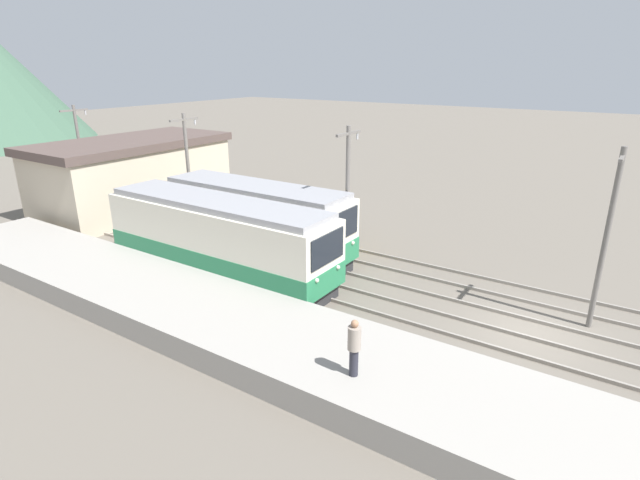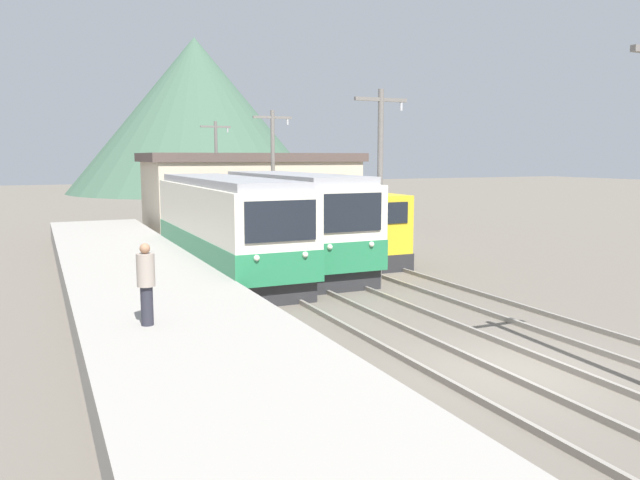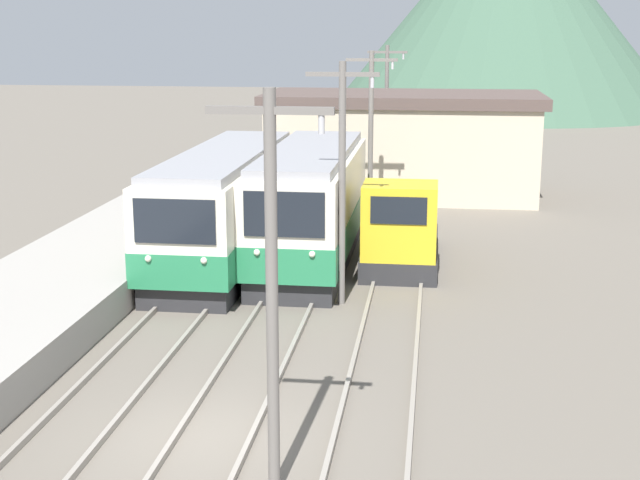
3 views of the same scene
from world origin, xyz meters
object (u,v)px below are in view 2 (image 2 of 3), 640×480
at_px(commuter_train_left, 226,230).
at_px(person_on_platform, 146,281).
at_px(shunting_locomotive, 357,235).
at_px(commuter_train_center, 293,225).
at_px(catenary_mast_distant, 217,169).
at_px(catenary_mast_mid, 380,180).
at_px(catenary_mast_far, 273,173).

relative_size(commuter_train_left, person_on_platform, 6.66).
bearing_deg(shunting_locomotive, commuter_train_center, -176.79).
bearing_deg(catenary_mast_distant, person_on_platform, -108.24).
bearing_deg(commuter_train_center, commuter_train_left, -176.35).
distance_m(commuter_train_center, catenary_mast_distant, 17.12).
bearing_deg(catenary_mast_distant, commuter_train_left, -104.12).
bearing_deg(shunting_locomotive, commuter_train_left, -176.58).
bearing_deg(catenary_mast_distant, commuter_train_center, -95.09).
height_order(commuter_train_left, catenary_mast_mid, catenary_mast_mid).
relative_size(shunting_locomotive, catenary_mast_mid, 0.87).
relative_size(commuter_train_left, shunting_locomotive, 1.99).
bearing_deg(person_on_platform, commuter_train_center, 53.28).
bearing_deg(catenary_mast_mid, catenary_mast_far, 90.00).
relative_size(commuter_train_left, catenary_mast_mid, 1.74).
bearing_deg(commuter_train_left, catenary_mast_far, 56.38).
bearing_deg(commuter_train_center, person_on_platform, -126.72).
height_order(commuter_train_center, catenary_mast_mid, catenary_mast_mid).
bearing_deg(catenary_mast_mid, person_on_platform, -148.25).
bearing_deg(person_on_platform, catenary_mast_far, 61.30).
bearing_deg(catenary_mast_distant, shunting_locomotive, -84.92).
distance_m(shunting_locomotive, catenary_mast_mid, 5.37).
bearing_deg(catenary_mast_far, catenary_mast_distant, 90.00).
bearing_deg(commuter_train_left, commuter_train_center, 3.65).
bearing_deg(catenary_mast_mid, catenary_mast_distant, 90.00).
xyz_separation_m(commuter_train_left, person_on_platform, (-4.50, -9.61, 0.18)).
height_order(commuter_train_center, shunting_locomotive, commuter_train_center).
bearing_deg(catenary_mast_far, catenary_mast_mid, -90.00).
height_order(commuter_train_left, shunting_locomotive, commuter_train_left).
xyz_separation_m(shunting_locomotive, catenary_mast_mid, (-1.49, -4.51, 2.50)).
xyz_separation_m(commuter_train_center, catenary_mast_distant, (1.51, 16.94, 1.93)).
relative_size(catenary_mast_far, person_on_platform, 3.84).
distance_m(commuter_train_left, catenary_mast_distant, 17.76).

